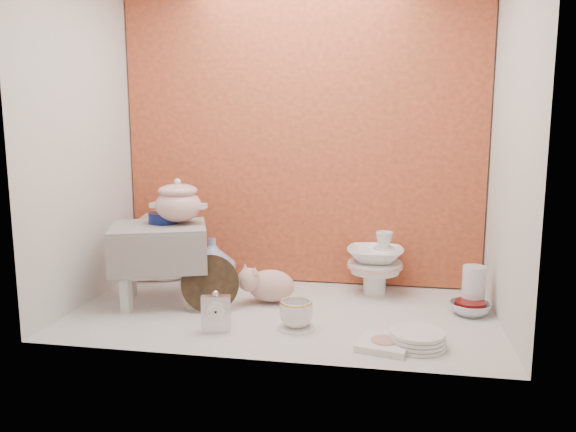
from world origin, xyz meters
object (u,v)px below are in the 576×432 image
Objects in this scene: blue_white_vase at (213,262)px; dinner_plate_stack at (417,339)px; gold_rim_teacup at (296,314)px; plush_pig at (271,285)px; porcelain_tower at (375,263)px; step_stool at (160,264)px; floral_platter at (164,245)px; soup_tureen at (178,201)px; crystal_bowl at (470,309)px; mantel_clock at (216,312)px.

dinner_plate_stack is (0.98, -0.62, -0.09)m from blue_white_vase.
blue_white_vase is 1.78× the size of gold_rim_teacup.
porcelain_tower is (0.46, 0.21, 0.07)m from plush_pig.
floral_platter reaches higher than step_stool.
soup_tureen reaches higher than gold_rim_teacup.
dinner_plate_stack is (1.13, -0.33, -0.15)m from step_stool.
crystal_bowl is (1.21, -0.23, -0.09)m from blue_white_vase.
soup_tureen is 1.20m from dinner_plate_stack.
soup_tureen reaches higher than dinner_plate_stack.
crystal_bowl is 0.48m from porcelain_tower.
crystal_bowl is at bearing 59.02° from dinner_plate_stack.
blue_white_vase reaches higher than gold_rim_teacup.
gold_rim_teacup is (0.59, -0.28, -0.40)m from soup_tureen.
plush_pig reaches higher than dinner_plate_stack.
dinner_plate_stack is (0.63, -0.41, -0.05)m from plush_pig.
floral_platter is 1.36× the size of plush_pig.
mantel_clock is 0.61× the size of plush_pig.
plush_pig reaches higher than gold_rim_teacup.
porcelain_tower reaches higher than mantel_clock.
soup_tureen is at bearing -179.12° from crystal_bowl.
gold_rim_teacup is at bearing -66.95° from plush_pig.
step_stool is 2.43× the size of crystal_bowl.
crystal_bowl is (0.24, 0.40, -0.00)m from dinner_plate_stack.
porcelain_tower is (-0.41, 0.23, 0.13)m from crystal_bowl.
porcelain_tower reaches higher than plush_pig.
dinner_plate_stack is at bearing -74.49° from porcelain_tower.
step_stool is 1.52× the size of plush_pig.
soup_tureen is 1.49× the size of mantel_clock.
floral_platter is 0.97m from gold_rim_teacup.
mantel_clock is at bearing -164.10° from gold_rim_teacup.
floral_platter reaches higher than plush_pig.
dinner_plate_stack is (1.24, -0.66, -0.16)m from floral_platter.
crystal_bowl is (1.48, -0.27, -0.16)m from floral_platter.
soup_tureen reaches higher than blue_white_vase.
mantel_clock reaches higher than crystal_bowl.
floral_platter reaches higher than gold_rim_teacup.
dinner_plate_stack is (0.77, -0.01, -0.05)m from mantel_clock.
soup_tureen reaches higher than plush_pig.
step_stool is 1.38m from crystal_bowl.
mantel_clock is 0.97× the size of crystal_bowl.
plush_pig is (0.34, -0.22, -0.04)m from blue_white_vase.
blue_white_vase is 0.78× the size of porcelain_tower.
soup_tureen is at bearing 160.28° from dinner_plate_stack.
floral_platter is 1.07m from porcelain_tower.
blue_white_vase is at bearing 169.35° from crystal_bowl.
soup_tureen is 1.84× the size of gold_rim_teacup.
plush_pig is at bearing -32.25° from blue_white_vase.
step_stool is 1.68× the size of soup_tureen.
floral_platter is at bearing 171.54° from blue_white_vase.
step_stool is at bearing -176.18° from plush_pig.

